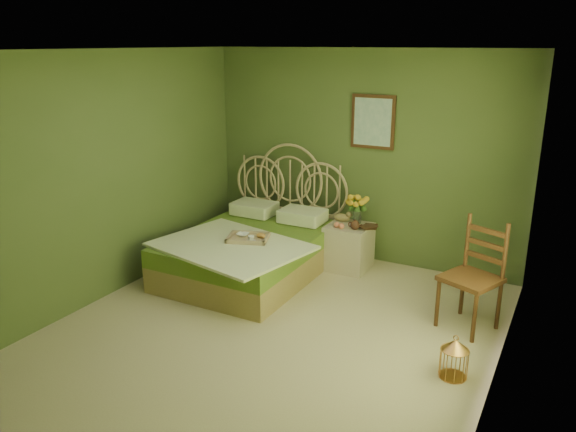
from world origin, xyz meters
The scene contains 14 objects.
floor centered at (0.00, 0.00, 0.00)m, with size 4.50×4.50×0.00m, color #C5B38E.
ceiling centered at (0.00, 0.00, 2.60)m, with size 4.50×4.50×0.00m, color silver.
wall_back centered at (0.00, 2.25, 1.30)m, with size 4.00×4.00×0.00m, color #566836.
wall_left centered at (-2.00, 0.00, 1.30)m, with size 4.50×4.50×0.00m, color #566836.
wall_right centered at (2.00, 0.00, 1.30)m, with size 4.50×4.50×0.00m, color #566836.
wall_art centered at (0.13, 2.22, 1.75)m, with size 0.54×0.04×0.64m.
bed centered at (-0.93, 1.15, 0.31)m, with size 1.79×2.26×1.40m.
nightstand centered at (0.04, 1.84, 0.35)m, with size 0.50×0.50×0.98m.
chair centered at (1.62, 1.06, 0.59)m, with size 0.62×0.62×1.07m.
birdcage centered at (1.70, 0.05, 0.17)m, with size 0.23×0.23×0.34m.
book_lower centered at (0.21, 1.85, 0.56)m, with size 0.16×0.21×0.02m, color #381E0F.
book_upper centered at (0.21, 1.85, 0.58)m, with size 0.15×0.21×0.02m, color #472819.
cereal_bowl centered at (-0.90, 0.92, 0.56)m, with size 0.14×0.14×0.03m, color white.
coffee_cup centered at (-0.72, 0.81, 0.57)m, with size 0.07×0.07×0.07m, color white.
Camera 1 is at (2.41, -4.17, 2.66)m, focal length 35.00 mm.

